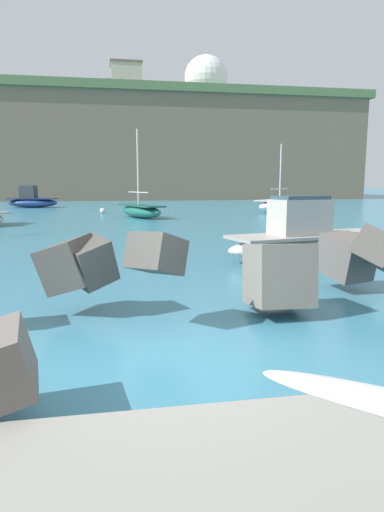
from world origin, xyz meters
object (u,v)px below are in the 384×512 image
at_px(boat_near_right, 308,239).
at_px(station_building_west, 128,92).
at_px(boat_far_centre, 141,210).
at_px(boat_mid_centre, 32,201).
at_px(station_building_east, 126,80).
at_px(station_building_central, 125,98).
at_px(boat_mid_right, 277,205).
at_px(radar_dome, 206,82).
at_px(mooring_buoy_inner, 103,211).

relative_size(boat_near_right, station_building_west, 0.82).
relative_size(boat_near_right, boat_far_centre, 1.02).
distance_m(boat_near_right, boat_mid_centre, 37.40).
bearing_deg(station_building_east, station_building_central, 88.61).
xyz_separation_m(boat_far_centre, station_building_central, (1.34, 59.59, 18.50)).
relative_size(station_building_west, station_building_east, 1.52).
bearing_deg(boat_mid_right, boat_mid_centre, 151.56).
bearing_deg(radar_dome, mooring_buoy_inner, -110.42).
bearing_deg(station_building_central, boat_near_right, -87.88).
bearing_deg(radar_dome, station_building_east, -135.85).
distance_m(boat_far_centre, radar_dome, 66.12).
distance_m(boat_mid_centre, station_building_east, 35.15).
bearing_deg(radar_dome, boat_near_right, -99.59).
relative_size(boat_mid_centre, mooring_buoy_inner, 12.28).
bearing_deg(boat_near_right, station_building_central, 92.12).
distance_m(boat_mid_right, station_building_east, 45.21).
relative_size(boat_mid_centre, boat_mid_right, 0.94).
xyz_separation_m(boat_near_right, station_building_central, (-2.90, 78.39, 18.39)).
distance_m(boat_near_right, boat_far_centre, 19.27).
distance_m(boat_near_right, boat_mid_right, 23.91).
height_order(boat_near_right, boat_mid_centre, boat_mid_centre).
xyz_separation_m(boat_mid_centre, radar_dome, (27.61, 44.04, 21.94)).
bearing_deg(station_building_central, boat_far_centre, -91.28).
xyz_separation_m(boat_mid_right, station_building_central, (-10.55, 55.73, 18.43)).
bearing_deg(boat_far_centre, boat_mid_centre, 122.64).
xyz_separation_m(radar_dome, station_building_east, (-16.57, -16.08, -3.72)).
relative_size(boat_mid_right, station_building_west, 0.74).
distance_m(boat_far_centre, station_building_central, 62.41).
bearing_deg(boat_mid_centre, boat_far_centre, -57.36).
bearing_deg(radar_dome, boat_mid_right, -95.75).
height_order(boat_near_right, mooring_buoy_inner, boat_near_right).
bearing_deg(station_building_east, mooring_buoy_inner, -95.59).
xyz_separation_m(mooring_buoy_inner, station_building_east, (3.77, 38.54, 18.71)).
bearing_deg(station_building_west, station_building_east, -93.68).
bearing_deg(boat_far_centre, boat_mid_right, 17.98).
xyz_separation_m(mooring_buoy_inner, station_building_west, (4.34, 47.34, 18.53)).
height_order(boat_far_centre, station_building_east, station_building_east).
xyz_separation_m(boat_mid_centre, mooring_buoy_inner, (7.27, -10.59, -0.49)).
distance_m(boat_mid_centre, boat_mid_right, 24.99).
distance_m(radar_dome, station_building_central, 16.58).
distance_m(radar_dome, station_building_west, 18.01).
xyz_separation_m(boat_near_right, station_building_east, (-3.29, 62.51, 18.29)).
bearing_deg(boat_far_centre, station_building_west, 88.35).
xyz_separation_m(boat_near_right, radar_dome, (13.28, 78.59, 22.01)).
relative_size(boat_mid_right, boat_far_centre, 0.92).
xyz_separation_m(mooring_buoy_inner, station_building_central, (4.16, 54.42, 18.81)).
bearing_deg(boat_mid_right, radar_dome, 84.25).
bearing_deg(station_building_east, boat_mid_right, -74.66).
relative_size(boat_mid_centre, station_building_east, 1.06).
relative_size(mooring_buoy_inner, radar_dome, 0.04).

